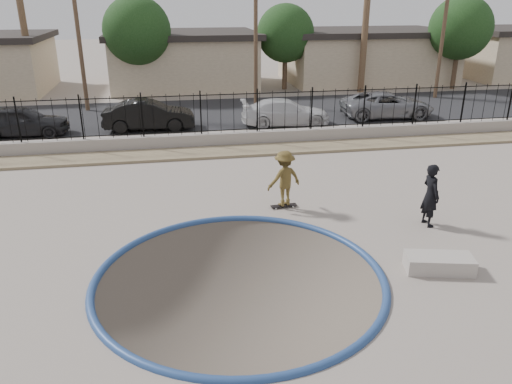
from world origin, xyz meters
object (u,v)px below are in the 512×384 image
at_px(skater, 284,181).
at_px(videographer, 431,195).
at_px(car_a, 22,121).
at_px(car_b, 149,115).
at_px(concrete_ledge, 439,263).
at_px(car_c, 285,112).
at_px(skateboard, 284,206).
at_px(car_d, 387,105).

bearing_deg(skater, videographer, 134.15).
relative_size(car_a, car_b, 0.95).
height_order(videographer, concrete_ledge, videographer).
distance_m(concrete_ledge, car_b, 16.85).
bearing_deg(car_c, skater, 169.03).
xyz_separation_m(skateboard, car_a, (-10.26, 10.62, 0.69)).
bearing_deg(car_c, skateboard, 169.03).
distance_m(videographer, car_b, 15.15).
bearing_deg(car_a, car_c, -88.06).
xyz_separation_m(car_b, car_c, (6.90, -0.25, -0.07)).
bearing_deg(videographer, concrete_ledge, 152.60).
relative_size(skateboard, car_b, 0.19).
xyz_separation_m(skater, skateboard, (0.00, 0.00, -0.82)).
height_order(skater, skateboard, skater).
height_order(videographer, car_b, videographer).
xyz_separation_m(skater, car_d, (8.42, 11.17, -0.15)).
distance_m(skater, videographer, 4.34).
relative_size(videographer, concrete_ledge, 1.17).
distance_m(videographer, car_c, 12.54).
xyz_separation_m(concrete_ledge, car_a, (-13.09, 15.12, 0.55)).
bearing_deg(videographer, car_d, -24.26).
relative_size(car_b, car_d, 0.88).
relative_size(skateboard, car_a, 0.21).
bearing_deg(skater, car_a, -64.44).
distance_m(car_c, car_d, 5.92).
distance_m(skateboard, car_a, 14.78).
distance_m(skater, car_c, 10.78).
bearing_deg(skateboard, car_b, 107.01).
relative_size(videographer, car_b, 0.42).
bearing_deg(car_a, car_d, -85.72).
distance_m(car_a, car_b, 5.90).
relative_size(videographer, car_d, 0.37).
relative_size(skateboard, car_d, 0.17).
xyz_separation_m(skater, car_b, (-4.36, 10.72, -0.12)).
bearing_deg(skateboard, car_c, 71.24).
distance_m(videographer, car_d, 13.94).
distance_m(concrete_ledge, car_d, 16.65).
height_order(concrete_ledge, car_a, car_a).
xyz_separation_m(skateboard, car_c, (2.54, 10.47, 0.64)).
bearing_deg(concrete_ledge, skateboard, 122.21).
bearing_deg(skater, car_d, -145.45).
height_order(videographer, car_a, videographer).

